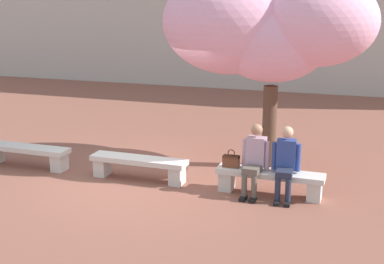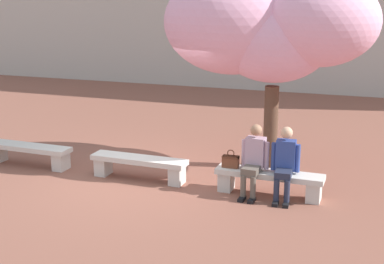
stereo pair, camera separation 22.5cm
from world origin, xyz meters
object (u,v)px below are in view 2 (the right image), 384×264
at_px(person_seated_right, 285,161).
at_px(stone_bench_near_west, 139,164).
at_px(stone_bench_west_end, 28,151).
at_px(stone_bench_center, 269,179).
at_px(handbag, 231,161).
at_px(person_seated_left, 254,158).
at_px(cherry_tree_main, 265,27).

bearing_deg(person_seated_right, stone_bench_near_west, 178.93).
distance_m(stone_bench_west_end, stone_bench_center, 5.15).
distance_m(stone_bench_near_west, handbag, 1.87).
xyz_separation_m(person_seated_left, person_seated_right, (0.56, -0.00, 0.00)).
relative_size(stone_bench_center, handbag, 5.75).
xyz_separation_m(person_seated_right, cherry_tree_main, (-0.79, 1.64, 2.20)).
bearing_deg(cherry_tree_main, stone_bench_west_end, -161.10).
xyz_separation_m(stone_bench_near_west, cherry_tree_main, (2.07, 1.59, 2.59)).
bearing_deg(person_seated_right, person_seated_left, 180.00).
height_order(person_seated_right, cherry_tree_main, cherry_tree_main).
xyz_separation_m(stone_bench_center, person_seated_right, (0.28, -0.05, 0.39)).
height_order(stone_bench_west_end, stone_bench_center, same).
bearing_deg(person_seated_right, cherry_tree_main, 115.67).
relative_size(handbag, cherry_tree_main, 0.08).
bearing_deg(stone_bench_near_west, cherry_tree_main, 37.58).
xyz_separation_m(person_seated_right, handbag, (-1.00, 0.05, -0.12)).
height_order(person_seated_right, handbag, person_seated_right).
height_order(stone_bench_west_end, handbag, handbag).
distance_m(stone_bench_west_end, person_seated_right, 5.45).
relative_size(stone_bench_near_west, stone_bench_center, 1.00).
bearing_deg(stone_bench_west_end, stone_bench_near_west, 0.00).
xyz_separation_m(stone_bench_west_end, person_seated_left, (4.88, -0.05, 0.39)).
bearing_deg(stone_bench_near_west, person_seated_right, -1.07).
bearing_deg(cherry_tree_main, handbag, -97.58).
relative_size(stone_bench_near_west, cherry_tree_main, 0.46).
xyz_separation_m(stone_bench_west_end, cherry_tree_main, (4.64, 1.59, 2.59)).
height_order(person_seated_left, cherry_tree_main, cherry_tree_main).
bearing_deg(person_seated_left, handbag, 173.18).
relative_size(stone_bench_center, cherry_tree_main, 0.46).
distance_m(stone_bench_near_west, person_seated_left, 2.33).
bearing_deg(handbag, cherry_tree_main, 82.42).
relative_size(person_seated_left, handbag, 3.81).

